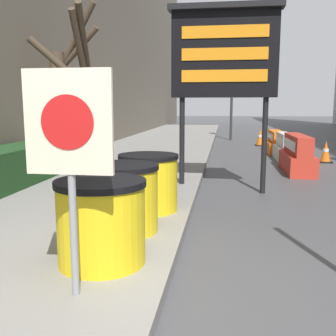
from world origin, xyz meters
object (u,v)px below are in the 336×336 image
object	(u,v)px
message_board	(224,55)
jersey_barrier_white	(284,148)
traffic_cone_near	(326,152)
traffic_cone_mid	(260,137)
barrel_drum_middle	(123,198)
barrel_drum_back	(148,182)
jersey_barrier_orange_near	(276,143)
barrel_drum_foreground	(101,222)
jersey_barrier_red_striped	(297,156)
traffic_light_near_curb	(232,82)
warning_sign	(69,139)

from	to	relation	value
message_board	jersey_barrier_white	xyz separation A→B (m)	(1.84, 4.73, -2.20)
traffic_cone_near	traffic_cone_mid	size ratio (longest dim) A/B	0.90
barrel_drum_middle	traffic_cone_near	xyz separation A→B (m)	(4.13, 7.40, -0.24)
jersey_barrier_white	traffic_cone_near	world-z (taller)	jersey_barrier_white
barrel_drum_middle	barrel_drum_back	bearing A→B (deg)	83.09
barrel_drum_back	jersey_barrier_orange_near	size ratio (longest dim) A/B	0.46
barrel_drum_foreground	jersey_barrier_orange_near	distance (m)	11.11
barrel_drum_back	jersey_barrier_red_striped	bearing A→B (deg)	57.78
barrel_drum_middle	jersey_barrier_red_striped	distance (m)	6.32
barrel_drum_foreground	jersey_barrier_orange_near	xyz separation A→B (m)	(2.95, 10.71, -0.21)
traffic_cone_near	traffic_cone_mid	bearing A→B (deg)	107.33
traffic_cone_near	traffic_light_near_curb	size ratio (longest dim) A/B	0.17
barrel_drum_back	jersey_barrier_red_striped	distance (m)	5.40
barrel_drum_middle	jersey_barrier_white	bearing A→B (deg)	68.81
barrel_drum_back	jersey_barrier_white	bearing A→B (deg)	66.88
barrel_drum_back	jersey_barrier_orange_near	bearing A→B (deg)	71.75
barrel_drum_middle	jersey_barrier_red_striped	xyz separation A→B (m)	(3.00, 5.56, -0.14)
jersey_barrier_orange_near	barrel_drum_foreground	bearing A→B (deg)	-105.42
barrel_drum_foreground	traffic_light_near_curb	bearing A→B (deg)	84.70
message_board	traffic_light_near_curb	bearing A→B (deg)	88.38
message_board	jersey_barrier_orange_near	world-z (taller)	message_board
barrel_drum_middle	warning_sign	size ratio (longest dim) A/B	0.49
traffic_cone_mid	traffic_light_near_curb	world-z (taller)	traffic_light_near_curb
barrel_drum_foreground	barrel_drum_middle	world-z (taller)	same
barrel_drum_foreground	warning_sign	distance (m)	1.09
barrel_drum_middle	jersey_barrier_red_striped	size ratio (longest dim) A/B	0.44
warning_sign	jersey_barrier_red_striped	distance (m)	7.87
barrel_drum_middle	traffic_cone_near	world-z (taller)	barrel_drum_middle
jersey_barrier_red_striped	traffic_light_near_curb	distance (m)	9.41
traffic_cone_mid	warning_sign	bearing A→B (deg)	-100.77
traffic_cone_near	jersey_barrier_orange_near	bearing A→B (deg)	116.00
warning_sign	traffic_cone_near	bearing A→B (deg)	65.70
barrel_drum_middle	traffic_cone_mid	size ratio (longest dim) A/B	1.25
jersey_barrier_white	traffic_cone_mid	distance (m)	4.40
message_board	barrel_drum_back	bearing A→B (deg)	-117.43
barrel_drum_back	traffic_cone_near	xyz separation A→B (m)	(4.01, 6.41, -0.24)
jersey_barrier_white	traffic_cone_mid	world-z (taller)	jersey_barrier_white
warning_sign	message_board	size ratio (longest dim) A/B	0.52
barrel_drum_back	message_board	world-z (taller)	message_board
barrel_drum_back	traffic_light_near_curb	xyz separation A→B (m)	(1.37, 13.56, 2.20)
barrel_drum_foreground	traffic_light_near_curb	size ratio (longest dim) A/B	0.23
warning_sign	traffic_cone_mid	size ratio (longest dim) A/B	2.55
barrel_drum_back	traffic_cone_mid	bearing A→B (deg)	77.16
barrel_drum_middle	jersey_barrier_red_striped	bearing A→B (deg)	61.65
barrel_drum_middle	traffic_cone_near	bearing A→B (deg)	60.85
jersey_barrier_orange_near	traffic_cone_mid	size ratio (longest dim) A/B	2.69
warning_sign	barrel_drum_foreground	bearing A→B (deg)	89.01
barrel_drum_back	jersey_barrier_orange_near	distance (m)	9.19
barrel_drum_middle	traffic_light_near_curb	distance (m)	14.79
barrel_drum_middle	warning_sign	xyz separation A→B (m)	(0.03, -1.67, 0.85)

